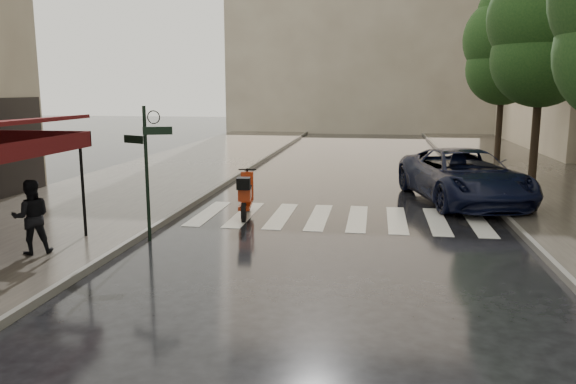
# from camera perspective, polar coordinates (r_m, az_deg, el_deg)

# --- Properties ---
(ground) EXTENTS (120.00, 120.00, 0.00)m
(ground) POSITION_cam_1_polar(r_m,az_deg,el_deg) (10.39, -14.08, -9.40)
(ground) COLOR black
(ground) RESTS_ON ground
(sidewalk_near) EXTENTS (6.00, 60.00, 0.12)m
(sidewalk_near) POSITION_cam_1_polar(r_m,az_deg,el_deg) (22.86, -12.85, 1.59)
(sidewalk_near) COLOR #38332D
(sidewalk_near) RESTS_ON ground
(sidewalk_far) EXTENTS (5.50, 60.00, 0.12)m
(sidewalk_far) POSITION_cam_1_polar(r_m,az_deg,el_deg) (22.17, 25.35, 0.57)
(sidewalk_far) COLOR #38332D
(sidewalk_far) RESTS_ON ground
(curb_near) EXTENTS (0.12, 60.00, 0.16)m
(curb_near) POSITION_cam_1_polar(r_m,az_deg,el_deg) (21.92, -5.42, 1.48)
(curb_near) COLOR #595651
(curb_near) RESTS_ON ground
(curb_far) EXTENTS (0.12, 60.00, 0.16)m
(curb_far) POSITION_cam_1_polar(r_m,az_deg,el_deg) (21.54, 18.19, 0.84)
(curb_far) COLOR #595651
(curb_far) RESTS_ON ground
(crosswalk) EXTENTS (7.85, 3.20, 0.01)m
(crosswalk) POSITION_cam_1_polar(r_m,az_deg,el_deg) (15.40, 5.12, -2.61)
(crosswalk) COLOR silver
(crosswalk) RESTS_ON ground
(signpost) EXTENTS (1.17, 0.29, 3.10)m
(signpost) POSITION_cam_1_polar(r_m,az_deg,el_deg) (13.13, -14.17, 2.95)
(signpost) COLOR black
(signpost) RESTS_ON ground
(backdrop_building) EXTENTS (22.00, 6.00, 20.00)m
(backdrop_building) POSITION_cam_1_polar(r_m,az_deg,el_deg) (47.43, 8.11, 18.25)
(backdrop_building) COLOR gray
(backdrop_building) RESTS_ON ground
(tree_mid) EXTENTS (3.80, 3.80, 8.34)m
(tree_mid) POSITION_cam_1_polar(r_m,az_deg,el_deg) (21.80, 24.56, 15.11)
(tree_mid) COLOR black
(tree_mid) RESTS_ON sidewalk_far
(tree_far) EXTENTS (3.80, 3.80, 8.16)m
(tree_far) POSITION_cam_1_polar(r_m,az_deg,el_deg) (28.63, 21.14, 13.74)
(tree_far) COLOR black
(tree_far) RESTS_ON sidewalk_far
(pedestrian_terrace) EXTENTS (0.95, 0.90, 1.54)m
(pedestrian_terrace) POSITION_cam_1_polar(r_m,az_deg,el_deg) (12.63, -24.62, -2.31)
(pedestrian_terrace) COLOR black
(pedestrian_terrace) RESTS_ON sidewalk_near
(scooter) EXTENTS (0.63, 1.88, 1.24)m
(scooter) POSITION_cam_1_polar(r_m,az_deg,el_deg) (15.37, -4.33, -0.45)
(scooter) COLOR black
(scooter) RESTS_ON ground
(parked_car) EXTENTS (4.02, 6.36, 1.64)m
(parked_car) POSITION_cam_1_polar(r_m,az_deg,el_deg) (18.16, 17.42, 1.55)
(parked_car) COLOR black
(parked_car) RESTS_ON ground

